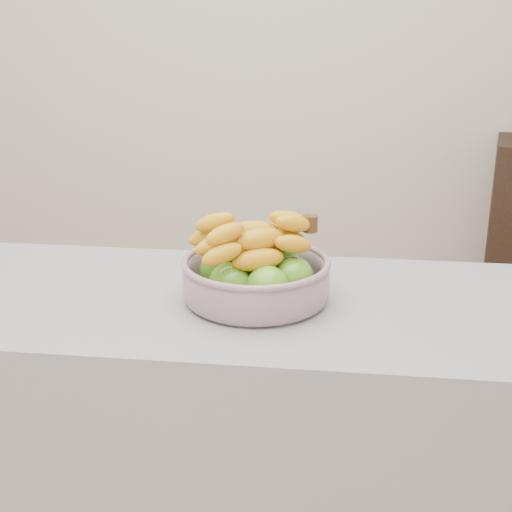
% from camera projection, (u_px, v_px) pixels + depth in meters
% --- Properties ---
extents(counter, '(2.00, 0.60, 0.90)m').
position_uv_depth(counter, '(156.00, 466.00, 1.72)').
color(counter, gray).
rests_on(counter, ground).
extents(fruit_bowl, '(0.32, 0.32, 0.18)m').
position_uv_depth(fruit_bowl, '(256.00, 274.00, 1.52)').
color(fruit_bowl, '#A5B0C6').
rests_on(fruit_bowl, counter).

